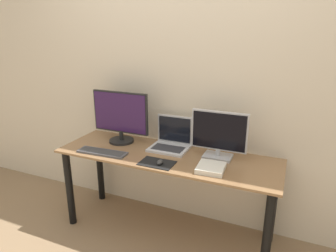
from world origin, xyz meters
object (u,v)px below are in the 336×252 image
(keyboard, at_px, (102,152))
(book, at_px, (211,168))
(monitor_left, at_px, (120,117))
(laptop, at_px, (171,140))
(mouse, at_px, (160,162))
(monitor_right, at_px, (219,135))

(keyboard, height_order, book, book)
(monitor_left, xyz_separation_m, laptop, (0.45, 0.05, -0.16))
(laptop, distance_m, book, 0.50)
(monitor_left, relative_size, laptop, 1.66)
(monitor_left, relative_size, mouse, 7.83)
(monitor_right, bearing_deg, book, -87.35)
(laptop, height_order, keyboard, laptop)
(mouse, bearing_deg, book, 9.73)
(monitor_left, distance_m, laptop, 0.48)
(monitor_right, relative_size, mouse, 6.46)
(monitor_left, bearing_deg, book, -15.01)
(book, bearing_deg, laptop, 145.99)
(monitor_right, distance_m, laptop, 0.42)
(monitor_left, height_order, mouse, monitor_left)
(keyboard, bearing_deg, monitor_left, 88.99)
(mouse, height_order, book, mouse)
(laptop, xyz_separation_m, mouse, (0.05, -0.34, -0.04))
(keyboard, bearing_deg, book, 3.23)
(monitor_right, height_order, mouse, monitor_right)
(monitor_right, bearing_deg, mouse, -140.04)
(monitor_left, relative_size, monitor_right, 1.21)
(monitor_left, height_order, laptop, monitor_left)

